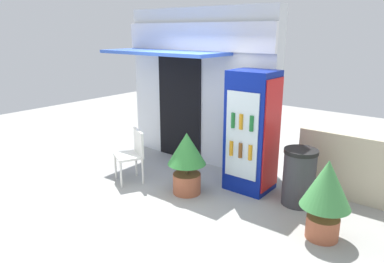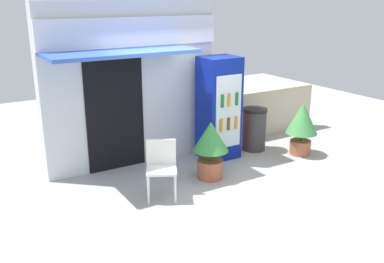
{
  "view_description": "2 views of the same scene",
  "coord_description": "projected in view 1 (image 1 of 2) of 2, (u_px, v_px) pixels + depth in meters",
  "views": [
    {
      "loc": [
        3.68,
        -3.94,
        2.57
      ],
      "look_at": [
        0.11,
        0.56,
        0.96
      ],
      "focal_mm": 33.64,
      "sensor_mm": 36.0,
      "label": 1
    },
    {
      "loc": [
        -3.65,
        -5.52,
        3.07
      ],
      "look_at": [
        0.04,
        0.56,
        0.8
      ],
      "focal_mm": 40.05,
      "sensor_mm": 36.0,
      "label": 2
    }
  ],
  "objects": [
    {
      "name": "stone_boundary_wall",
      "position": [
        380.0,
        174.0,
        5.34
      ],
      "size": [
        2.47,
        0.21,
        1.04
      ],
      "primitive_type": "cube",
      "color": "beige",
      "rests_on": "ground"
    },
    {
      "name": "ground",
      "position": [
        165.0,
        194.0,
        5.87
      ],
      "size": [
        16.0,
        16.0,
        0.0
      ],
      "primitive_type": "plane",
      "color": "#A3A39E"
    },
    {
      "name": "storefront_building",
      "position": [
        198.0,
        84.0,
        7.06
      ],
      "size": [
        3.34,
        1.25,
        3.0
      ],
      "color": "silver",
      "rests_on": "ground"
    },
    {
      "name": "potted_plant_near_shop",
      "position": [
        187.0,
        158.0,
        5.76
      ],
      "size": [
        0.62,
        0.62,
        1.02
      ],
      "color": "#AD5B3D",
      "rests_on": "ground"
    },
    {
      "name": "trash_bin",
      "position": [
        299.0,
        177.0,
        5.43
      ],
      "size": [
        0.51,
        0.51,
        0.88
      ],
      "color": "#38383D",
      "rests_on": "ground"
    },
    {
      "name": "plastic_chair",
      "position": [
        133.0,
        152.0,
        6.27
      ],
      "size": [
        0.61,
        0.6,
        0.91
      ],
      "color": "white",
      "rests_on": "ground"
    },
    {
      "name": "drink_cooler",
      "position": [
        252.0,
        132.0,
        5.82
      ],
      "size": [
        0.72,
        0.67,
        1.98
      ],
      "color": "navy",
      "rests_on": "ground"
    },
    {
      "name": "potted_plant_curbside",
      "position": [
        326.0,
        191.0,
        4.46
      ],
      "size": [
        0.63,
        0.63,
        1.06
      ],
      "color": "#AD5B3D",
      "rests_on": "ground"
    }
  ]
}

